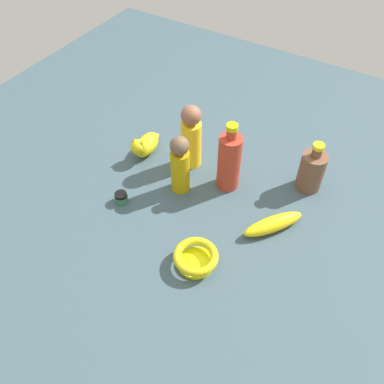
{
  "coord_description": "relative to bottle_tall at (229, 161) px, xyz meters",
  "views": [
    {
      "loc": [
        -0.42,
        0.68,
        0.93
      ],
      "look_at": [
        0.0,
        0.0,
        0.06
      ],
      "focal_mm": 38.54,
      "sensor_mm": 36.0,
      "label": 1
    }
  ],
  "objects": [
    {
      "name": "bottle_tall",
      "position": [
        0.0,
        0.0,
        0.0
      ],
      "size": [
        0.07,
        0.07,
        0.23
      ],
      "color": "#AF3423",
      "rests_on": "ground"
    },
    {
      "name": "bottle_short",
      "position": [
        -0.22,
        -0.12,
        -0.03
      ],
      "size": [
        0.08,
        0.08,
        0.17
      ],
      "color": "brown",
      "rests_on": "ground"
    },
    {
      "name": "banana",
      "position": [
        -0.19,
        0.09,
        -0.08
      ],
      "size": [
        0.14,
        0.18,
        0.05
      ],
      "primitive_type": "ellipsoid",
      "rotation": [
        0.0,
        0.0,
        0.95
      ],
      "color": "yellow",
      "rests_on": "ground"
    },
    {
      "name": "ground",
      "position": [
        0.05,
        0.14,
        -0.1
      ],
      "size": [
        2.0,
        2.0,
        0.0
      ],
      "primitive_type": "plane",
      "color": "#384C56"
    },
    {
      "name": "bowl",
      "position": [
        -0.07,
        0.3,
        -0.07
      ],
      "size": [
        0.12,
        0.12,
        0.05
      ],
      "color": "#F1ED0D",
      "rests_on": "ground"
    },
    {
      "name": "cat_figurine",
      "position": [
        0.3,
        0.02,
        -0.06
      ],
      "size": [
        0.07,
        0.15,
        0.09
      ],
      "color": "gold",
      "rests_on": "ground"
    },
    {
      "name": "nail_polish_jar",
      "position": [
        0.24,
        0.23,
        -0.08
      ],
      "size": [
        0.04,
        0.04,
        0.03
      ],
      "color": "#33724A",
      "rests_on": "ground"
    },
    {
      "name": "person_figure_child",
      "position": [
        0.15,
        -0.03,
        0.01
      ],
      "size": [
        0.08,
        0.08,
        0.22
      ],
      "color": "yellow",
      "rests_on": "ground"
    },
    {
      "name": "person_figure_adult",
      "position": [
        0.12,
        0.09,
        0.0
      ],
      "size": [
        0.08,
        0.08,
        0.2
      ],
      "color": "#B8950A",
      "rests_on": "ground"
    }
  ]
}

